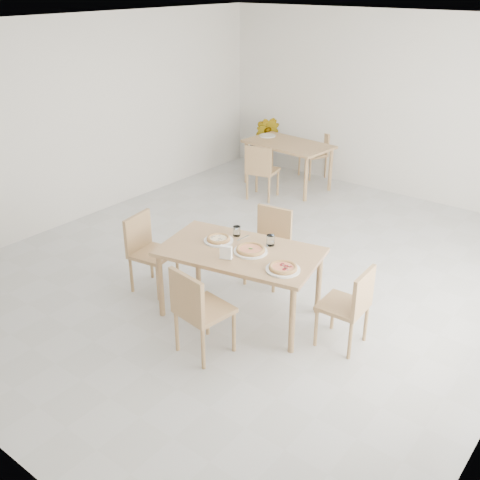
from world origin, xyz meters
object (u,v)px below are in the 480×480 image
Objects in this scene: chair_east at (351,303)px; tumbler_b at (237,231)px; chair_west at (147,247)px; tumbler_a at (271,240)px; chair_back_s at (261,168)px; chair_back_n at (317,151)px; main_table at (240,257)px; chair_south at (197,307)px; plate_margherita at (251,251)px; plate_mushroom at (219,241)px; chair_north at (270,240)px; potted_plant at (264,143)px; napkin_holder at (226,253)px; pizza_pepperoni at (283,267)px; second_table at (288,148)px; plate_empty at (267,136)px; plate_pepperoni at (283,270)px; pizza_margherita at (251,249)px; pizza_mushroom at (218,239)px.

chair_east is 8.00× the size of tumbler_b.
chair_west reaches higher than tumbler_a.
chair_back_s is 1.13× the size of chair_back_n.
main_table is 1.94× the size of chair_south.
plate_mushroom is (-0.41, -0.01, 0.00)m from plate_margherita.
chair_north is at bearing 111.60° from plate_margherita.
chair_north is (-0.33, 1.61, -0.02)m from chair_south.
potted_plant is at bearing 9.96° from chair_west.
napkin_holder is at bearing 107.65° from chair_back_s.
potted_plant is at bearing 127.74° from pizza_pepperoni.
plate_margherita is 0.23× the size of second_table.
plate_margherita is at bearing 111.34° from chair_back_s.
plate_empty is (-2.33, 3.97, -0.06)m from napkin_holder.
chair_east is 0.95× the size of chair_back_s.
plate_margherita is 4.43m from plate_empty.
plate_margherita is 1.17× the size of pizza_pepperoni.
napkin_holder is at bearing -165.09° from plate_pepperoni.
potted_plant is (-2.80, 3.78, -0.31)m from tumbler_a.
plate_empty is (-2.02, 3.71, 0.00)m from plate_mushroom.
tumbler_a reaches higher than plate_empty.
main_table is 4.39m from plate_empty.
tumbler_b reaches higher than second_table.
plate_pepperoni is 0.89m from tumbler_b.
chair_west is at bearing -60.01° from chair_back_n.
pizza_pepperoni is at bearing -42.47° from tumbler_a.
tumbler_b is at bearing -57.88° from potted_plant.
chair_back_n is at bearing 99.46° from main_table.
chair_east is 4.97m from plate_empty.
plate_mushroom is at bearing -151.32° from tumbler_a.
napkin_holder reaches higher than chair_back_n.
chair_west is 6.16× the size of napkin_holder.
main_table is at bearing -164.27° from pizza_margherita.
pizza_margherita is 1.12× the size of plate_empty.
pizza_margherita is 2.87× the size of tumbler_a.
plate_mushroom is 0.21× the size of second_table.
main_table is 0.82m from chair_south.
napkin_holder reaches higher than plate_mushroom.
chair_west is 0.99× the size of chair_back_s.
napkin_holder is (-0.11, 0.55, 0.30)m from chair_south.
chair_back_n is at bearing 18.40° from potted_plant.
potted_plant is at bearing -138.34° from chair_back_n.
tumbler_a reaches higher than pizza_mushroom.
chair_back_s is at bearing 119.35° from chair_north.
chair_west is 1.07m from tumbler_b.
tumbler_b is at bearing 96.40° from napkin_holder.
pizza_mushroom is 4.67m from potted_plant.
potted_plant is (-0.83, 0.47, -0.16)m from second_table.
chair_south is 3.10× the size of pizza_pepperoni.
chair_west is at bearing -176.68° from plate_pepperoni.
chair_north is 1.39m from chair_west.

